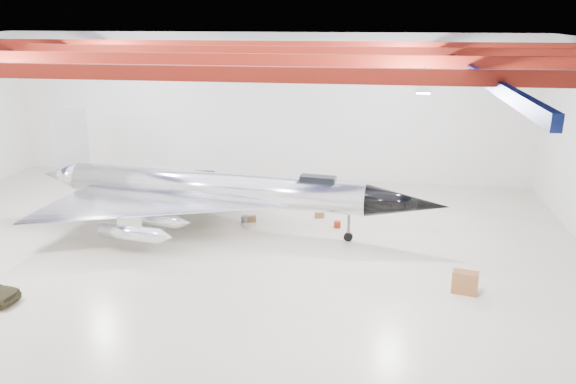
# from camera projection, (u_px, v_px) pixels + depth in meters

# --- Properties ---
(floor) EXTENTS (40.00, 40.00, 0.00)m
(floor) POSITION_uv_depth(u_px,v_px,m) (211.00, 253.00, 30.07)
(floor) COLOR #C2B59A
(floor) RESTS_ON ground
(wall_back) EXTENTS (40.00, 0.00, 40.00)m
(wall_back) POSITION_uv_depth(u_px,v_px,m) (264.00, 107.00, 42.54)
(wall_back) COLOR silver
(wall_back) RESTS_ON floor
(ceiling) EXTENTS (40.00, 40.00, 0.00)m
(ceiling) POSITION_uv_depth(u_px,v_px,m) (202.00, 41.00, 26.75)
(ceiling) COLOR #0A0F38
(ceiling) RESTS_ON wall_back
(ceiling_structure) EXTENTS (39.50, 29.50, 1.08)m
(ceiling_structure) POSITION_uv_depth(u_px,v_px,m) (202.00, 56.00, 26.95)
(ceiling_structure) COLOR maroon
(ceiling_structure) RESTS_ON ceiling
(jet_aircraft) EXTENTS (25.17, 15.88, 6.87)m
(jet_aircraft) POSITION_uv_depth(u_px,v_px,m) (213.00, 192.00, 33.05)
(jet_aircraft) COLOR silver
(jet_aircraft) RESTS_ON floor
(desk) EXTENTS (1.25, 0.81, 1.06)m
(desk) POSITION_uv_depth(u_px,v_px,m) (465.00, 282.00, 25.62)
(desk) COLOR brown
(desk) RESTS_ON floor
(toolbox_red) EXTENTS (0.51, 0.45, 0.30)m
(toolbox_red) POSITION_uv_depth(u_px,v_px,m) (232.00, 205.00, 37.30)
(toolbox_red) COLOR #A31E10
(toolbox_red) RESTS_ON floor
(engine_drum) EXTENTS (0.50, 0.50, 0.41)m
(engine_drum) POSITION_uv_depth(u_px,v_px,m) (245.00, 219.00, 34.49)
(engine_drum) COLOR #59595B
(engine_drum) RESTS_ON floor
(parts_bin) EXTENTS (0.64, 0.57, 0.38)m
(parts_bin) POSITION_uv_depth(u_px,v_px,m) (319.00, 214.00, 35.33)
(parts_bin) COLOR olive
(parts_bin) RESTS_ON floor
(crate_small) EXTENTS (0.48, 0.44, 0.27)m
(crate_small) POSITION_uv_depth(u_px,v_px,m) (110.00, 201.00, 38.08)
(crate_small) COLOR #59595B
(crate_small) RESTS_ON floor
(tool_chest) EXTENTS (0.47, 0.47, 0.38)m
(tool_chest) POSITION_uv_depth(u_px,v_px,m) (337.00, 224.00, 33.66)
(tool_chest) COLOR #A31E10
(tool_chest) RESTS_ON floor
(oil_barrel) EXTENTS (0.57, 0.51, 0.34)m
(oil_barrel) POSITION_uv_depth(u_px,v_px,m) (252.00, 219.00, 34.61)
(oil_barrel) COLOR olive
(oil_barrel) RESTS_ON floor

